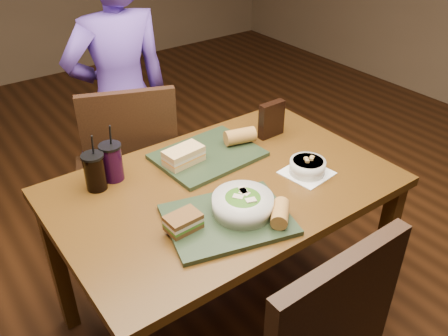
% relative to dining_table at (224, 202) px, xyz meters
% --- Properties ---
extents(ground, '(6.00, 6.00, 0.00)m').
position_rel_dining_table_xyz_m(ground, '(0.00, 0.00, -0.66)').
color(ground, '#381C0B').
rests_on(ground, ground).
extents(dining_table, '(1.30, 0.85, 0.75)m').
position_rel_dining_table_xyz_m(dining_table, '(0.00, 0.00, 0.00)').
color(dining_table, '#4D300F').
rests_on(dining_table, ground).
extents(chair_far, '(0.55, 0.57, 0.98)m').
position_rel_dining_table_xyz_m(chair_far, '(-0.14, 0.63, -0.11)').
color(chair_far, black).
rests_on(chair_far, ground).
extents(diner, '(0.58, 0.40, 1.52)m').
position_rel_dining_table_xyz_m(diner, '(0.01, 0.92, 0.10)').
color(diner, '#5C3BA4').
rests_on(diner, ground).
extents(tray_near, '(0.49, 0.42, 0.02)m').
position_rel_dining_table_xyz_m(tray_near, '(-0.13, -0.20, 0.10)').
color(tray_near, black).
rests_on(tray_near, dining_table).
extents(tray_far, '(0.44, 0.34, 0.02)m').
position_rel_dining_table_xyz_m(tray_far, '(0.06, 0.20, 0.10)').
color(tray_far, black).
rests_on(tray_far, dining_table).
extents(salad_bowl, '(0.21, 0.21, 0.07)m').
position_rel_dining_table_xyz_m(salad_bowl, '(-0.07, -0.20, 0.14)').
color(salad_bowl, silver).
rests_on(salad_bowl, tray_near).
extents(soup_bowl, '(0.19, 0.19, 0.07)m').
position_rel_dining_table_xyz_m(soup_bowl, '(0.31, -0.14, 0.12)').
color(soup_bowl, white).
rests_on(soup_bowl, dining_table).
extents(sandwich_near, '(0.12, 0.08, 0.05)m').
position_rel_dining_table_xyz_m(sandwich_near, '(-0.28, -0.16, 0.14)').
color(sandwich_near, '#593819').
rests_on(sandwich_near, tray_near).
extents(sandwich_far, '(0.17, 0.11, 0.06)m').
position_rel_dining_table_xyz_m(sandwich_far, '(-0.06, 0.20, 0.14)').
color(sandwich_far, tan).
rests_on(sandwich_far, tray_far).
extents(baguette_near, '(0.12, 0.12, 0.06)m').
position_rel_dining_table_xyz_m(baguette_near, '(0.01, -0.31, 0.14)').
color(baguette_near, '#AD7533').
rests_on(baguette_near, tray_near).
extents(baguette_far, '(0.15, 0.10, 0.07)m').
position_rel_dining_table_xyz_m(baguette_far, '(0.23, 0.19, 0.14)').
color(baguette_far, '#AD7533').
rests_on(baguette_far, tray_far).
extents(cup_cola, '(0.08, 0.08, 0.23)m').
position_rel_dining_table_xyz_m(cup_cola, '(-0.41, 0.26, 0.17)').
color(cup_cola, black).
rests_on(cup_cola, dining_table).
extents(cup_berry, '(0.09, 0.09, 0.24)m').
position_rel_dining_table_xyz_m(cup_berry, '(-0.33, 0.28, 0.17)').
color(cup_berry, black).
rests_on(cup_berry, dining_table).
extents(chip_bag, '(0.13, 0.04, 0.16)m').
position_rel_dining_table_xyz_m(chip_bag, '(0.40, 0.19, 0.17)').
color(chip_bag, black).
rests_on(chip_bag, dining_table).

